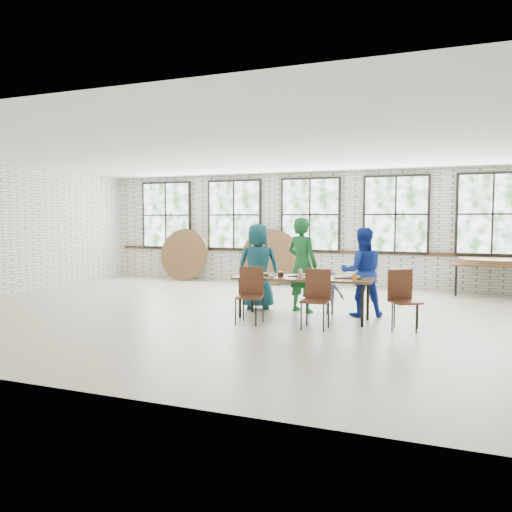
{
  "coord_description": "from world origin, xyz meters",
  "views": [
    {
      "loc": [
        3.4,
        -8.49,
        1.75
      ],
      "look_at": [
        0.0,
        0.4,
        1.05
      ],
      "focal_mm": 35.0,
      "sensor_mm": 36.0,
      "label": 1
    }
  ],
  "objects_px": {
    "chair_near_left": "(250,290)",
    "storage_table": "(493,266)",
    "chair_near_right": "(317,294)",
    "dining_table": "(303,280)"
  },
  "relations": [
    {
      "from": "dining_table",
      "to": "storage_table",
      "type": "xyz_separation_m",
      "value": [
        3.34,
        4.01,
        -0.0
      ]
    },
    {
      "from": "dining_table",
      "to": "chair_near_left",
      "type": "xyz_separation_m",
      "value": [
        -0.75,
        -0.63,
        -0.13
      ]
    },
    {
      "from": "chair_near_left",
      "to": "chair_near_right",
      "type": "distance_m",
      "value": 1.14
    },
    {
      "from": "chair_near_left",
      "to": "storage_table",
      "type": "bearing_deg",
      "value": 37.77
    },
    {
      "from": "dining_table",
      "to": "storage_table",
      "type": "height_order",
      "value": "same"
    },
    {
      "from": "chair_near_right",
      "to": "storage_table",
      "type": "height_order",
      "value": "chair_near_right"
    },
    {
      "from": "dining_table",
      "to": "storage_table",
      "type": "bearing_deg",
      "value": 46.54
    },
    {
      "from": "dining_table",
      "to": "chair_near_right",
      "type": "height_order",
      "value": "chair_near_right"
    },
    {
      "from": "storage_table",
      "to": "chair_near_left",
      "type": "bearing_deg",
      "value": -131.82
    },
    {
      "from": "chair_near_right",
      "to": "dining_table",
      "type": "bearing_deg",
      "value": 121.43
    }
  ]
}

